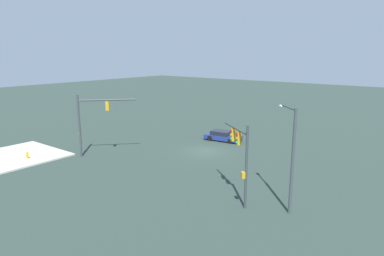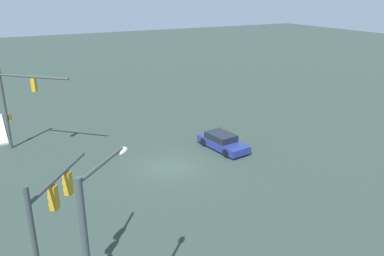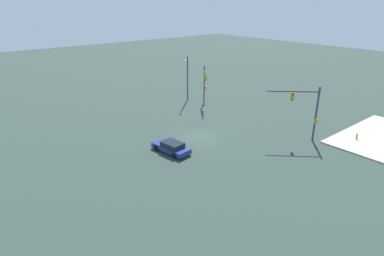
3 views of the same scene
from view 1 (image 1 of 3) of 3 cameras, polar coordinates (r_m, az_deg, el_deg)
ground_plane at (r=37.86m, az=2.31°, el=-3.83°), size 182.17×182.17×0.00m
traffic_signal_near_corner at (r=36.63m, az=-16.37°, el=1.82°), size 4.34×4.40×6.43m
traffic_signal_opposite_side at (r=24.44m, az=7.97°, el=-3.60°), size 2.99×3.46×5.87m
streetlamp_curved_arm at (r=23.61m, az=16.02°, el=-3.63°), size 2.16×2.12×7.14m
sedan_car_approaching at (r=42.32m, az=5.05°, el=-1.32°), size 2.34×4.61×1.21m
fire_hydrant_on_curb at (r=38.40m, az=-25.56°, el=-4.08°), size 0.33×0.22×0.71m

